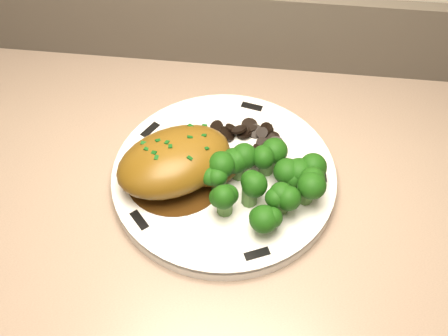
# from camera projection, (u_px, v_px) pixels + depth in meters

# --- Properties ---
(plate) EXTENTS (0.34, 0.34, 0.02)m
(plate) POSITION_uv_depth(u_px,v_px,m) (224.00, 178.00, 0.71)
(plate) COLOR white
(plate) RESTS_ON counter
(rim_accent_0) EXTENTS (0.03, 0.02, 0.00)m
(rim_accent_0) POSITION_uv_depth(u_px,v_px,m) (252.00, 107.00, 0.77)
(rim_accent_0) COLOR black
(rim_accent_0) RESTS_ON plate
(rim_accent_1) EXTENTS (0.02, 0.03, 0.00)m
(rim_accent_1) POSITION_uv_depth(u_px,v_px,m) (150.00, 130.00, 0.75)
(rim_accent_1) COLOR black
(rim_accent_1) RESTS_ON plate
(rim_accent_2) EXTENTS (0.03, 0.03, 0.00)m
(rim_accent_2) POSITION_uv_depth(u_px,v_px,m) (139.00, 220.00, 0.66)
(rim_accent_2) COLOR black
(rim_accent_2) RESTS_ON plate
(rim_accent_3) EXTENTS (0.03, 0.02, 0.00)m
(rim_accent_3) POSITION_uv_depth(u_px,v_px,m) (257.00, 254.00, 0.63)
(rim_accent_3) COLOR black
(rim_accent_3) RESTS_ON plate
(rim_accent_4) EXTENTS (0.01, 0.03, 0.00)m
(rim_accent_4) POSITION_uv_depth(u_px,v_px,m) (322.00, 173.00, 0.70)
(rim_accent_4) COLOR black
(rim_accent_4) RESTS_ON plate
(gravy_pool) EXTENTS (0.13, 0.13, 0.00)m
(gravy_pool) POSITION_uv_depth(u_px,v_px,m) (176.00, 175.00, 0.70)
(gravy_pool) COLOR #371F0A
(gravy_pool) RESTS_ON plate
(chicken_breast) EXTENTS (0.18, 0.16, 0.06)m
(chicken_breast) POSITION_uv_depth(u_px,v_px,m) (179.00, 162.00, 0.68)
(chicken_breast) COLOR brown
(chicken_breast) RESTS_ON plate
(mushroom_pile) EXTENTS (0.09, 0.06, 0.02)m
(mushroom_pile) POSITION_uv_depth(u_px,v_px,m) (243.00, 145.00, 0.72)
(mushroom_pile) COLOR black
(mushroom_pile) RESTS_ON plate
(broccoli_florets) EXTENTS (0.14, 0.11, 0.04)m
(broccoli_florets) POSITION_uv_depth(u_px,v_px,m) (267.00, 182.00, 0.66)
(broccoli_florets) COLOR #497531
(broccoli_florets) RESTS_ON plate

